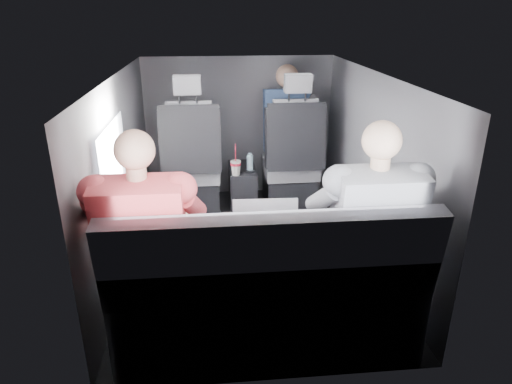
{
  "coord_description": "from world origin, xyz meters",
  "views": [
    {
      "loc": [
        -0.26,
        -3.08,
        1.76
      ],
      "look_at": [
        0.04,
        -0.05,
        0.53
      ],
      "focal_mm": 32.0,
      "sensor_mm": 36.0,
      "label": 1
    }
  ],
  "objects": [
    {
      "name": "floor",
      "position": [
        0.0,
        0.0,
        0.0
      ],
      "size": [
        2.6,
        2.6,
        0.0
      ],
      "primitive_type": "plane",
      "color": "black",
      "rests_on": "ground"
    },
    {
      "name": "soda_cup",
      "position": [
        -0.07,
        0.69,
        0.47
      ],
      "size": [
        0.09,
        0.09,
        0.28
      ],
      "color": "white",
      "rests_on": "center_console"
    },
    {
      "name": "water_bottle",
      "position": [
        0.06,
        0.79,
        0.48
      ],
      "size": [
        0.06,
        0.06,
        0.16
      ],
      "color": "#B2CFF2",
      "rests_on": "center_console"
    },
    {
      "name": "front_seat_left",
      "position": [
        -0.45,
        0.84,
        0.4
      ],
      "size": [
        0.52,
        0.58,
        1.26
      ],
      "color": "black",
      "rests_on": "floor"
    },
    {
      "name": "passenger_rear_left",
      "position": [
        -0.61,
        -0.97,
        0.64
      ],
      "size": [
        0.53,
        0.64,
        1.26
      ],
      "color": "#36363B",
      "rests_on": "rear_bench"
    },
    {
      "name": "ceiling",
      "position": [
        0.0,
        0.0,
        1.35
      ],
      "size": [
        2.6,
        2.6,
        0.0
      ],
      "primitive_type": "plane",
      "rotation": [
        3.14,
        0.0,
        0.0
      ],
      "color": "#B2B2AD",
      "rests_on": "panel_back"
    },
    {
      "name": "panel_left",
      "position": [
        -0.9,
        0.0,
        0.68
      ],
      "size": [
        0.02,
        2.6,
        1.35
      ],
      "primitive_type": "cube",
      "color": "#56565B",
      "rests_on": "floor"
    },
    {
      "name": "side_window",
      "position": [
        -0.88,
        -0.3,
        0.9
      ],
      "size": [
        0.02,
        0.75,
        0.42
      ],
      "primitive_type": "cube",
      "color": "white",
      "rests_on": "panel_left"
    },
    {
      "name": "center_console",
      "position": [
        0.0,
        0.88,
        0.2
      ],
      "size": [
        0.24,
        0.48,
        0.41
      ],
      "color": "black",
      "rests_on": "floor"
    },
    {
      "name": "seatbelt",
      "position": [
        0.45,
        0.67,
        0.8
      ],
      "size": [
        0.35,
        0.11,
        0.59
      ],
      "primitive_type": "cube",
      "rotation": [
        -0.14,
        0.49,
        0.0
      ],
      "color": "black",
      "rests_on": "front_seat_right"
    },
    {
      "name": "panel_right",
      "position": [
        0.9,
        0.0,
        0.68
      ],
      "size": [
        0.02,
        2.6,
        1.35
      ],
      "primitive_type": "cube",
      "color": "#56565B",
      "rests_on": "floor"
    },
    {
      "name": "passenger_rear_right",
      "position": [
        0.53,
        -0.97,
        0.65
      ],
      "size": [
        0.54,
        0.65,
        1.28
      ],
      "color": "navy",
      "rests_on": "rear_bench"
    },
    {
      "name": "panel_front",
      "position": [
        0.0,
        1.3,
        0.68
      ],
      "size": [
        1.8,
        0.02,
        1.35
      ],
      "primitive_type": "cube",
      "color": "#56565B",
      "rests_on": "floor"
    },
    {
      "name": "laptop_silver",
      "position": [
        0.0,
        -0.81,
        0.63
      ],
      "size": [
        0.36,
        0.32,
        0.25
      ],
      "color": "#B3B3B7",
      "rests_on": "rear_bench"
    },
    {
      "name": "panel_back",
      "position": [
        0.0,
        -1.3,
        0.68
      ],
      "size": [
        1.8,
        0.02,
        1.35
      ],
      "primitive_type": "cube",
      "color": "#56565B",
      "rests_on": "floor"
    },
    {
      "name": "laptop_white",
      "position": [
        -0.59,
        -0.78,
        0.63
      ],
      "size": [
        0.33,
        0.31,
        0.23
      ],
      "color": "white",
      "rests_on": "passenger_rear_left"
    },
    {
      "name": "front_seat_right",
      "position": [
        0.45,
        0.84,
        0.4
      ],
      "size": [
        0.52,
        0.58,
        1.26
      ],
      "color": "black",
      "rests_on": "floor"
    },
    {
      "name": "passenger_front_right",
      "position": [
        0.43,
        1.1,
        0.76
      ],
      "size": [
        0.42,
        0.42,
        0.87
      ],
      "color": "navy",
      "rests_on": "front_seat_right"
    },
    {
      "name": "rear_bench",
      "position": [
        0.0,
        -1.06,
        0.31
      ],
      "size": [
        1.6,
        0.57,
        0.92
      ],
      "color": "slate",
      "rests_on": "floor"
    },
    {
      "name": "laptop_black",
      "position": [
        0.49,
        -0.75,
        0.63
      ],
      "size": [
        0.34,
        0.32,
        0.23
      ],
      "color": "black",
      "rests_on": "passenger_rear_right"
    }
  ]
}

